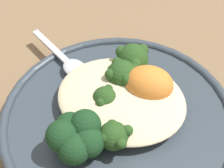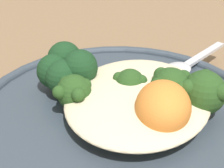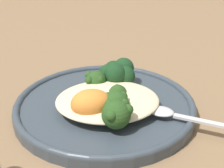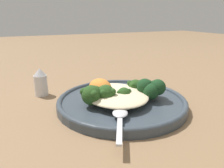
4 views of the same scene
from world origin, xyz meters
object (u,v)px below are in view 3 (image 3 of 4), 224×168
Objects in this scene: plate at (105,107)px; kale_tuft at (117,73)px; broccoli_stalk_2 at (109,97)px; spoon at (170,113)px; broccoli_stalk_3 at (108,83)px; sweet_potato_chunk_1 at (91,104)px; broccoli_stalk_4 at (92,86)px; quinoa_mound at (108,102)px; sweet_potato_chunk_0 at (91,106)px; broccoli_stalk_0 at (110,112)px; broccoli_stalk_1 at (113,104)px.

plate is 0.07m from kale_tuft.
broccoli_stalk_2 is 0.10m from spoon.
sweet_potato_chunk_1 is (0.03, 0.08, 0.01)m from broccoli_stalk_3.
spoon is (-0.11, 0.08, -0.01)m from broccoli_stalk_4.
broccoli_stalk_4 is (0.02, -0.03, 0.03)m from plate.
broccoli_stalk_4 is (0.02, -0.05, 0.00)m from quinoa_mound.
sweet_potato_chunk_0 is at bearing -144.97° from broccoli_stalk_2.
broccoli_stalk_4 is 0.06m from kale_tuft.
kale_tuft is at bearing 61.08° from broccoli_stalk_2.
kale_tuft reaches higher than spoon.
sweet_potato_chunk_1 is at bearing 41.77° from quinoa_mound.
broccoli_stalk_4 is 0.14m from spoon.
kale_tuft is (-0.03, -0.06, 0.03)m from plate.
plate is 2.48× the size of spoon.
kale_tuft reaches higher than quinoa_mound.
sweet_potato_chunk_1 is at bearing 65.61° from kale_tuft.
broccoli_stalk_3 is at bearing -102.94° from plate.
broccoli_stalk_0 is 0.06m from broccoli_stalk_2.
broccoli_stalk_4 reaches higher than spoon.
broccoli_stalk_3 is at bearing -58.35° from broccoli_stalk_4.
broccoli_stalk_3 is 0.12m from spoon.
kale_tuft is (-0.02, -0.08, 0.01)m from quinoa_mound.
broccoli_stalk_4 is at bearing -55.19° from plate.
sweet_potato_chunk_1 is at bearing -144.01° from broccoli_stalk_2.
broccoli_stalk_3 is at bearing -111.04° from sweet_potato_chunk_1.
broccoli_stalk_3 is at bearing -111.20° from sweet_potato_chunk_0.
broccoli_stalk_4 is at bearing 111.72° from broccoli_stalk_2.
sweet_potato_chunk_0 is 0.74× the size of sweet_potato_chunk_1.
broccoli_stalk_3 is 0.03m from kale_tuft.
kale_tuft is (-0.05, -0.10, 0.00)m from sweet_potato_chunk_0.
broccoli_stalk_4 is 0.07m from sweet_potato_chunk_1.
broccoli_stalk_0 is at bearing 90.12° from quinoa_mound.
broccoli_stalk_4 reaches higher than quinoa_mound.
broccoli_stalk_0 and sweet_potato_chunk_1 have the same top height.
quinoa_mound is at bearing -120.69° from broccoli_stalk_2.
broccoli_stalk_1 is 0.66× the size of spoon.
kale_tuft reaches higher than broccoli_stalk_4.
sweet_potato_chunk_0 is (0.03, 0.02, 0.01)m from quinoa_mound.
broccoli_stalk_1 is 0.03m from sweet_potato_chunk_0.
kale_tuft is 0.13m from spoon.
spoon is (-0.08, 0.01, -0.02)m from broccoli_stalk_1.
quinoa_mound is 2.49× the size of kale_tuft.
sweet_potato_chunk_1 reaches higher than quinoa_mound.
broccoli_stalk_2 reaches higher than spoon.
plate is at bearing 145.88° from broccoli_stalk_0.
broccoli_stalk_2 is 1.23× the size of kale_tuft.
kale_tuft is at bearing 112.03° from broccoli_stalk_1.
broccoli_stalk_1 reaches higher than plate.
plate is 0.03m from quinoa_mound.
sweet_potato_chunk_0 is at bearing 65.45° from kale_tuft.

